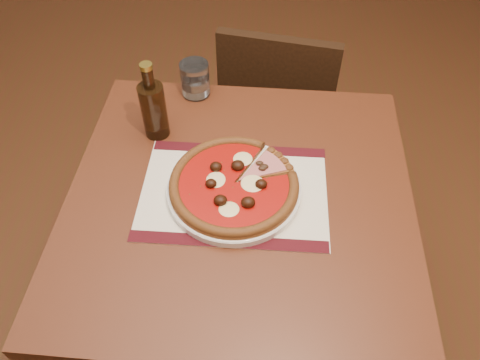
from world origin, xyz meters
The scene contains 8 objects.
table centered at (0.88, -0.44, 0.65)m, with size 0.84×0.84×0.75m.
chair_far centered at (1.00, 0.20, 0.47)m, with size 0.46×0.46×0.82m.
placemat centered at (0.87, -0.43, 0.75)m, with size 0.43×0.31×0.00m, color silver.
plate centered at (0.87, -0.43, 0.76)m, with size 0.31×0.31×0.02m, color white.
pizza centered at (0.87, -0.43, 0.78)m, with size 0.30×0.30×0.04m.
ham_slice centered at (0.94, -0.37, 0.78)m, with size 0.13×0.12×0.02m.
water_glass centered at (0.74, -0.07, 0.80)m, with size 0.08×0.08×0.10m, color white.
bottle centered at (0.66, -0.24, 0.83)m, with size 0.06×0.06×0.21m.
Camera 1 is at (0.90, -1.12, 1.59)m, focal length 35.00 mm.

